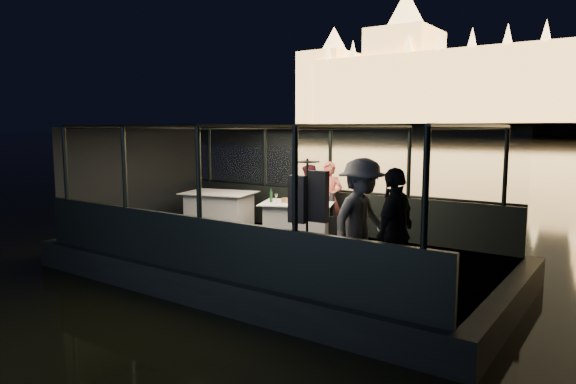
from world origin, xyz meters
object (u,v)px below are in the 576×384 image
Objects in this scene: chair_port_left at (308,215)px; passenger_dark at (395,234)px; dining_table_aft at (219,211)px; person_woman_coral at (329,201)px; chair_port_right at (322,216)px; dining_table_central at (297,221)px; coat_stand at (307,221)px; passenger_stripe at (361,226)px; wine_bottle at (271,195)px; person_man_maroon at (311,199)px.

chair_port_left is 4.03m from passenger_dark.
person_woman_coral reaches higher than dining_table_aft.
person_woman_coral is (2.49, 0.71, 0.36)m from dining_table_aft.
person_woman_coral is 0.89× the size of passenger_dark.
chair_port_left is 0.37m from chair_port_right.
coat_stand reaches higher than dining_table_central.
chair_port_left is at bearing 54.42° from passenger_stripe.
dining_table_central is 0.78× the size of passenger_stripe.
dining_table_central is 3.12m from passenger_stripe.
chair_port_left is 0.95m from wine_bottle.
wine_bottle is at bearing -8.97° from dining_table_aft.
passenger_stripe is (2.56, -2.63, 0.10)m from person_man_maroon.
chair_port_right is at bearing 10.05° from dining_table_aft.
chair_port_right reaches higher than dining_table_central.
chair_port_right is 3.02m from coat_stand.
person_woman_coral is 5.62× the size of wine_bottle.
wine_bottle is at bearing -151.87° from dining_table_central.
passenger_dark is (5.20, -2.13, 0.47)m from dining_table_aft.
dining_table_aft is 0.85× the size of coat_stand.
chair_port_left is at bearing -69.94° from person_man_maroon.
passenger_stripe reaches higher than chair_port_right.
passenger_stripe is at bearing -57.87° from chair_port_left.
coat_stand is at bearing -58.21° from person_man_maroon.
chair_port_right is at bearing 41.36° from wine_bottle.
chair_port_right is (0.37, 0.00, 0.00)m from chair_port_left.
dining_table_aft is at bearing 75.46° from passenger_stripe.
person_woman_coral is (-1.34, 2.93, -0.15)m from coat_stand.
passenger_dark is at bearing 3.90° from coat_stand.
dining_table_aft is at bearing -175.80° from person_woman_coral.
chair_port_left is 0.52× the size of person_woman_coral.
passenger_dark is at bearing -58.11° from person_woman_coral.
person_man_maroon is 3.68m from passenger_stripe.
chair_port_left is at bearing -158.14° from chair_port_right.
person_man_maroon is (-0.47, 0.00, 0.00)m from person_woman_coral.
passenger_stripe is at bearing 21.67° from coat_stand.
person_woman_coral is 0.47m from person_man_maroon.
chair_port_left is 0.45× the size of coat_stand.
wine_bottle reaches higher than chair_port_left.
chair_port_left is 2.91× the size of wine_bottle.
person_woman_coral is at bearing 50.50° from wine_bottle.
passenger_stripe is at bearing -38.33° from dining_table_central.
dining_table_central is 1.56× the size of chair_port_right.
coat_stand is 6.55× the size of wine_bottle.
dining_table_aft is 1.04× the size of person_man_maroon.
passenger_stripe is at bearing -22.77° from dining_table_aft.
passenger_stripe is 0.65m from passenger_dark.
dining_table_central is 2.82m from coat_stand.
chair_port_left reaches higher than dining_table_central.
passenger_stripe reaches higher than person_man_maroon.
passenger_dark is (2.71, -2.57, 0.40)m from chair_port_right.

